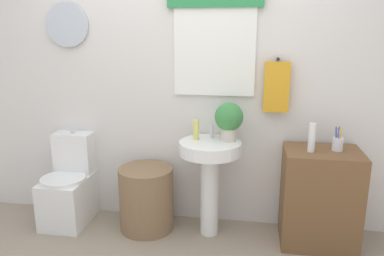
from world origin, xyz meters
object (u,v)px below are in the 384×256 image
at_px(wooden_cabinet, 319,197).
at_px(potted_plant, 229,119).
at_px(toothbrush_cup, 338,144).
at_px(soap_bottle, 196,130).
at_px(laundry_hamper, 146,199).
at_px(toilet, 70,188).
at_px(pedestal_sink, 210,166).
at_px(lotion_bottle, 312,138).

height_order(wooden_cabinet, potted_plant, potted_plant).
bearing_deg(toothbrush_cup, soap_bottle, 178.41).
bearing_deg(wooden_cabinet, laundry_hamper, 180.00).
distance_m(toilet, wooden_cabinet, 2.12).
bearing_deg(wooden_cabinet, pedestal_sink, 180.00).
relative_size(toilet, toothbrush_cup, 4.29).
distance_m(soap_bottle, lotion_bottle, 0.89).
xyz_separation_m(toilet, toothbrush_cup, (2.22, -0.02, 0.53)).
distance_m(potted_plant, toothbrush_cup, 0.85).
xyz_separation_m(pedestal_sink, lotion_bottle, (0.77, -0.04, 0.29)).
relative_size(toilet, soap_bottle, 4.87).
height_order(soap_bottle, lotion_bottle, lotion_bottle).
bearing_deg(laundry_hamper, lotion_bottle, -1.75).
distance_m(toilet, lotion_bottle, 2.10).
distance_m(potted_plant, lotion_bottle, 0.64).
relative_size(wooden_cabinet, lotion_bottle, 3.52).
bearing_deg(potted_plant, laundry_hamper, -174.96).
bearing_deg(pedestal_sink, toilet, 178.40).
xyz_separation_m(toilet, lotion_bottle, (2.02, -0.07, 0.58)).
relative_size(laundry_hamper, pedestal_sink, 0.68).
distance_m(toilet, laundry_hamper, 0.71).
distance_m(laundry_hamper, wooden_cabinet, 1.41).
relative_size(potted_plant, toothbrush_cup, 1.67).
xyz_separation_m(toilet, potted_plant, (1.39, 0.03, 0.68)).
relative_size(toilet, lotion_bottle, 3.62).
relative_size(laundry_hamper, wooden_cabinet, 0.70).
distance_m(wooden_cabinet, potted_plant, 0.94).
height_order(pedestal_sink, potted_plant, potted_plant).
bearing_deg(toilet, laundry_hamper, -2.80).
height_order(toilet, laundry_hamper, toilet).
bearing_deg(toothbrush_cup, lotion_bottle, -163.45).
distance_m(toilet, pedestal_sink, 1.29).
distance_m(soap_bottle, toothbrush_cup, 1.09).
bearing_deg(potted_plant, toothbrush_cup, -2.77).
distance_m(toilet, soap_bottle, 1.27).
xyz_separation_m(wooden_cabinet, toothbrush_cup, (0.10, 0.02, 0.44)).
height_order(toilet, wooden_cabinet, toilet).
relative_size(laundry_hamper, potted_plant, 1.76).
xyz_separation_m(toilet, pedestal_sink, (1.25, -0.03, 0.29)).
bearing_deg(toilet, lotion_bottle, -2.12).
bearing_deg(soap_bottle, lotion_bottle, -5.78).
xyz_separation_m(laundry_hamper, soap_bottle, (0.42, 0.05, 0.61)).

